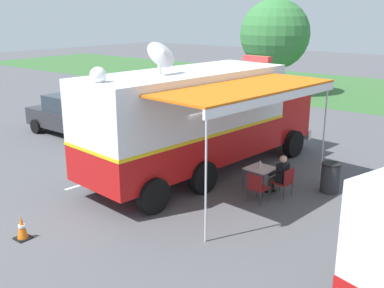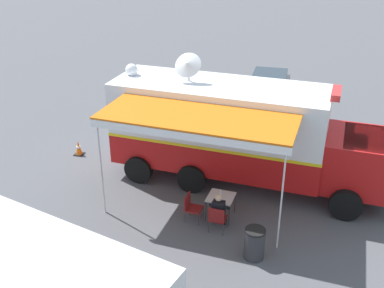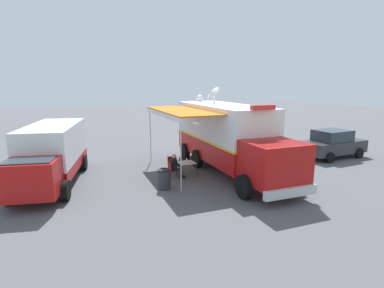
{
  "view_description": "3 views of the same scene",
  "coord_description": "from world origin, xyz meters",
  "px_view_note": "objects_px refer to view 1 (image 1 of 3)",
  "views": [
    {
      "loc": [
        8.95,
        -10.82,
        5.25
      ],
      "look_at": [
        1.05,
        -0.99,
        1.58
      ],
      "focal_mm": 42.6,
      "sensor_mm": 36.0,
      "label": 1
    },
    {
      "loc": [
        14.26,
        2.56,
        8.29
      ],
      "look_at": [
        0.45,
        -0.83,
        1.42
      ],
      "focal_mm": 42.84,
      "sensor_mm": 36.0,
      "label": 2
    },
    {
      "loc": [
        8.76,
        13.78,
        4.64
      ],
      "look_at": [
        2.09,
        0.48,
        1.62
      ],
      "focal_mm": 28.2,
      "sensor_mm": 36.0,
      "label": 3
    }
  ],
  "objects_px": {
    "folding_table": "(261,170)",
    "folding_chair_at_table": "(285,180)",
    "car_behind_truck": "(70,115)",
    "folding_chair_beside_table": "(257,186)",
    "trash_bin": "(330,177)",
    "command_truck": "(203,117)",
    "traffic_cone": "(22,228)",
    "seated_responder": "(280,174)",
    "water_bottle": "(260,165)"
  },
  "relations": [
    {
      "from": "folding_table",
      "to": "folding_chair_at_table",
      "type": "height_order",
      "value": "folding_chair_at_table"
    },
    {
      "from": "car_behind_truck",
      "to": "folding_chair_beside_table",
      "type": "bearing_deg",
      "value": -7.65
    },
    {
      "from": "trash_bin",
      "to": "folding_chair_at_table",
      "type": "bearing_deg",
      "value": -126.37
    },
    {
      "from": "command_truck",
      "to": "folding_table",
      "type": "height_order",
      "value": "command_truck"
    },
    {
      "from": "command_truck",
      "to": "folding_chair_at_table",
      "type": "xyz_separation_m",
      "value": [
        3.15,
        -0.12,
        -1.43
      ]
    },
    {
      "from": "traffic_cone",
      "to": "car_behind_truck",
      "type": "bearing_deg",
      "value": 136.38
    },
    {
      "from": "folding_chair_beside_table",
      "to": "folding_table",
      "type": "bearing_deg",
      "value": 114.24
    },
    {
      "from": "car_behind_truck",
      "to": "seated_responder",
      "type": "bearing_deg",
      "value": -2.59
    },
    {
      "from": "water_bottle",
      "to": "car_behind_truck",
      "type": "relative_size",
      "value": 0.05
    },
    {
      "from": "command_truck",
      "to": "folding_chair_beside_table",
      "type": "distance_m",
      "value": 3.25
    },
    {
      "from": "folding_chair_at_table",
      "to": "trash_bin",
      "type": "bearing_deg",
      "value": 53.63
    },
    {
      "from": "seated_responder",
      "to": "traffic_cone",
      "type": "relative_size",
      "value": 2.16
    },
    {
      "from": "folding_table",
      "to": "water_bottle",
      "type": "height_order",
      "value": "water_bottle"
    },
    {
      "from": "car_behind_truck",
      "to": "command_truck",
      "type": "bearing_deg",
      "value": -2.81
    },
    {
      "from": "seated_responder",
      "to": "water_bottle",
      "type": "bearing_deg",
      "value": -172.56
    },
    {
      "from": "water_bottle",
      "to": "folding_chair_at_table",
      "type": "xyz_separation_m",
      "value": [
        0.82,
        0.07,
        -0.32
      ]
    },
    {
      "from": "folding_table",
      "to": "folding_chair_beside_table",
      "type": "xyz_separation_m",
      "value": [
        0.38,
        -0.85,
        -0.16
      ]
    },
    {
      "from": "seated_responder",
      "to": "traffic_cone",
      "type": "distance_m",
      "value": 7.21
    },
    {
      "from": "command_truck",
      "to": "car_behind_truck",
      "type": "distance_m",
      "value": 7.72
    },
    {
      "from": "water_bottle",
      "to": "seated_responder",
      "type": "relative_size",
      "value": 0.18
    },
    {
      "from": "water_bottle",
      "to": "traffic_cone",
      "type": "distance_m",
      "value": 6.87
    },
    {
      "from": "command_truck",
      "to": "folding_chair_beside_table",
      "type": "bearing_deg",
      "value": -20.43
    },
    {
      "from": "folding_chair_beside_table",
      "to": "traffic_cone",
      "type": "height_order",
      "value": "folding_chair_beside_table"
    },
    {
      "from": "folding_table",
      "to": "folding_chair_at_table",
      "type": "xyz_separation_m",
      "value": [
        0.8,
        0.05,
        -0.16
      ]
    },
    {
      "from": "command_truck",
      "to": "trash_bin",
      "type": "bearing_deg",
      "value": 14.98
    },
    {
      "from": "water_bottle",
      "to": "folding_chair_at_table",
      "type": "bearing_deg",
      "value": 4.55
    },
    {
      "from": "folding_chair_beside_table",
      "to": "car_behind_truck",
      "type": "bearing_deg",
      "value": 172.35
    },
    {
      "from": "folding_chair_beside_table",
      "to": "folding_chair_at_table",
      "type": "bearing_deg",
      "value": 65.07
    },
    {
      "from": "command_truck",
      "to": "traffic_cone",
      "type": "distance_m",
      "value": 6.64
    },
    {
      "from": "trash_bin",
      "to": "seated_responder",
      "type": "bearing_deg",
      "value": -132.18
    },
    {
      "from": "folding_table",
      "to": "folding_chair_beside_table",
      "type": "relative_size",
      "value": 1.0
    },
    {
      "from": "folding_chair_beside_table",
      "to": "seated_responder",
      "type": "relative_size",
      "value": 0.7
    },
    {
      "from": "folding_chair_beside_table",
      "to": "trash_bin",
      "type": "relative_size",
      "value": 0.96
    },
    {
      "from": "folding_table",
      "to": "seated_responder",
      "type": "bearing_deg",
      "value": 6.03
    },
    {
      "from": "traffic_cone",
      "to": "folding_chair_at_table",
      "type": "bearing_deg",
      "value": 59.72
    },
    {
      "from": "folding_chair_beside_table",
      "to": "water_bottle",
      "type": "bearing_deg",
      "value": 115.84
    },
    {
      "from": "traffic_cone",
      "to": "car_behind_truck",
      "type": "relative_size",
      "value": 0.14
    },
    {
      "from": "trash_bin",
      "to": "traffic_cone",
      "type": "height_order",
      "value": "trash_bin"
    },
    {
      "from": "command_truck",
      "to": "folding_chair_at_table",
      "type": "distance_m",
      "value": 3.46
    },
    {
      "from": "folding_table",
      "to": "trash_bin",
      "type": "relative_size",
      "value": 0.96
    },
    {
      "from": "folding_table",
      "to": "car_behind_truck",
      "type": "height_order",
      "value": "car_behind_truck"
    },
    {
      "from": "folding_table",
      "to": "seated_responder",
      "type": "xyz_separation_m",
      "value": [
        0.61,
        0.06,
        -0.02
      ]
    },
    {
      "from": "seated_responder",
      "to": "folding_chair_at_table",
      "type": "bearing_deg",
      "value": -5.22
    },
    {
      "from": "folding_chair_beside_table",
      "to": "trash_bin",
      "type": "bearing_deg",
      "value": 58.18
    },
    {
      "from": "command_truck",
      "to": "trash_bin",
      "type": "distance_m",
      "value": 4.43
    },
    {
      "from": "folding_table",
      "to": "car_behind_truck",
      "type": "bearing_deg",
      "value": 176.89
    },
    {
      "from": "folding_chair_at_table",
      "to": "folding_table",
      "type": "bearing_deg",
      "value": -176.61
    },
    {
      "from": "folding_chair_at_table",
      "to": "car_behind_truck",
      "type": "relative_size",
      "value": 0.21
    },
    {
      "from": "folding_chair_at_table",
      "to": "trash_bin",
      "type": "xyz_separation_m",
      "value": [
        0.88,
        1.2,
        -0.06
      ]
    },
    {
      "from": "water_bottle",
      "to": "car_behind_truck",
      "type": "height_order",
      "value": "car_behind_truck"
    }
  ]
}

